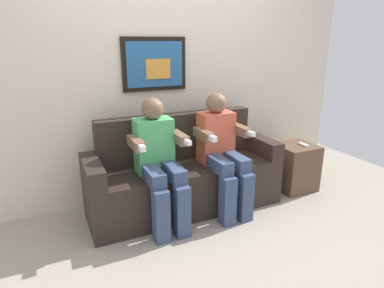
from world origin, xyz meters
TOP-DOWN VIEW (x-y plane):
  - ground_plane at (0.00, 0.00)m, footprint 5.50×5.50m
  - back_wall_assembly at (-0.00, 0.76)m, footprint 4.23×0.10m
  - couch at (0.00, 0.33)m, footprint 1.83×0.58m
  - person_on_left at (-0.31, 0.16)m, footprint 0.46×0.56m
  - person_on_right at (0.31, 0.16)m, footprint 0.46×0.56m
  - side_table_right at (1.26, 0.22)m, footprint 0.40×0.40m
  - spare_remote_on_table at (1.32, 0.18)m, footprint 0.04×0.13m

SIDE VIEW (x-z plane):
  - ground_plane at x=0.00m, z-range 0.00..0.00m
  - side_table_right at x=1.26m, z-range 0.00..0.50m
  - couch at x=0.00m, z-range -0.14..0.76m
  - spare_remote_on_table at x=1.32m, z-range 0.50..0.52m
  - person_on_left at x=-0.31m, z-range 0.05..1.16m
  - person_on_right at x=0.31m, z-range 0.05..1.16m
  - back_wall_assembly at x=0.00m, z-range 0.00..2.60m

